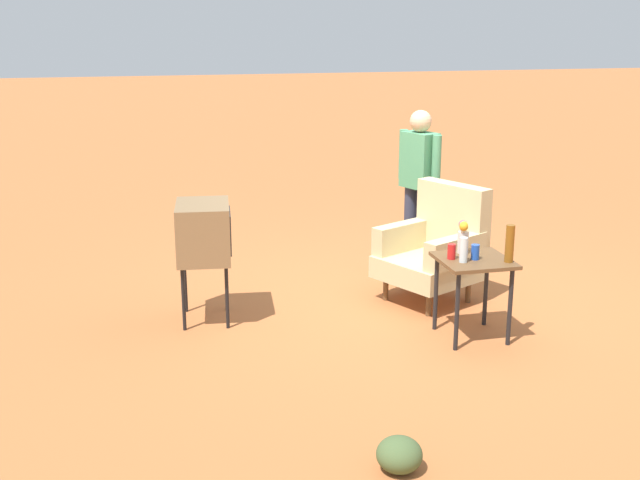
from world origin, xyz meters
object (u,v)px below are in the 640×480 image
at_px(bottle_short_clear, 464,250).
at_px(flower_vase, 463,235).
at_px(armchair, 436,247).
at_px(soda_can_red, 451,252).
at_px(tv_on_stand, 204,232).
at_px(soda_can_blue, 475,252).
at_px(bottle_tall_amber, 510,244).
at_px(side_table, 474,271).
at_px(person_standing, 419,180).

bearing_deg(bottle_short_clear, flower_vase, 158.05).
bearing_deg(armchair, soda_can_red, -14.36).
distance_m(tv_on_stand, soda_can_red, 2.06).
height_order(armchair, soda_can_red, armchair).
bearing_deg(soda_can_blue, bottle_short_clear, -69.39).
xyz_separation_m(tv_on_stand, bottle_short_clear, (0.96, 1.94, -0.01)).
bearing_deg(bottle_tall_amber, flower_vase, -141.06).
distance_m(bottle_short_clear, soda_can_red, 0.12).
height_order(tv_on_stand, bottle_short_clear, tv_on_stand).
xyz_separation_m(armchair, side_table, (0.93, -0.05, 0.07)).
xyz_separation_m(armchair, soda_can_red, (0.90, -0.23, 0.23)).
relative_size(person_standing, bottle_short_clear, 8.20).
xyz_separation_m(tv_on_stand, bottle_tall_amber, (1.03, 2.29, 0.04)).
bearing_deg(bottle_short_clear, soda_can_red, -149.98).
height_order(bottle_tall_amber, soda_can_red, bottle_tall_amber).
height_order(armchair, side_table, armchair).
bearing_deg(person_standing, soda_can_red, -12.02).
bearing_deg(soda_can_red, soda_can_blue, 72.36).
bearing_deg(armchair, soda_can_blue, -3.03).
relative_size(tv_on_stand, soda_can_red, 8.44).
bearing_deg(flower_vase, armchair, 174.40).
distance_m(armchair, tv_on_stand, 2.13).
height_order(armchair, flower_vase, armchair).
distance_m(side_table, person_standing, 1.90).
relative_size(armchair, tv_on_stand, 1.03).
bearing_deg(tv_on_stand, soda_can_red, 65.55).
distance_m(soda_can_blue, bottle_tall_amber, 0.28).
bearing_deg(soda_can_blue, soda_can_red, -107.64).
relative_size(soda_can_red, flower_vase, 0.46).
bearing_deg(bottle_tall_amber, bottle_short_clear, -102.47).
relative_size(soda_can_blue, soda_can_red, 1.00).
relative_size(side_table, bottle_tall_amber, 2.23).
distance_m(person_standing, soda_can_red, 1.87).
bearing_deg(armchair, flower_vase, -5.60).
height_order(tv_on_stand, bottle_tall_amber, tv_on_stand).
xyz_separation_m(side_table, bottle_short_clear, (0.07, -0.12, 0.20)).
relative_size(tv_on_stand, bottle_tall_amber, 3.43).
bearing_deg(tv_on_stand, bottle_tall_amber, 65.69).
bearing_deg(bottle_tall_amber, person_standing, -179.33).
xyz_separation_m(tv_on_stand, person_standing, (-0.96, 2.26, 0.16)).
height_order(side_table, soda_can_blue, soda_can_blue).
relative_size(bottle_short_clear, soda_can_red, 1.64).
height_order(soda_can_blue, bottle_short_clear, bottle_short_clear).
distance_m(person_standing, soda_can_blue, 1.90).
xyz_separation_m(bottle_tall_amber, bottle_short_clear, (-0.08, -0.35, -0.05)).
bearing_deg(person_standing, tv_on_stand, -66.94).
bearing_deg(side_table, bottle_short_clear, -62.38).
distance_m(armchair, soda_can_blue, 0.98).
height_order(side_table, bottle_short_clear, bottle_short_clear).
bearing_deg(person_standing, bottle_tall_amber, 0.67).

